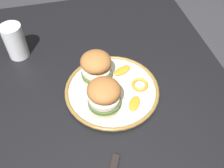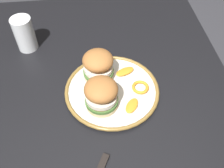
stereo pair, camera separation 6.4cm
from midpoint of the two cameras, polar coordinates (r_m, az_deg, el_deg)
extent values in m
cube|color=black|center=(0.80, -3.94, -6.31)|extent=(1.25, 0.88, 0.03)
cube|color=black|center=(1.49, -21.99, 0.65)|extent=(0.06, 0.06, 0.74)
cube|color=black|center=(1.52, 7.00, 5.83)|extent=(0.06, 0.06, 0.74)
cylinder|color=silver|center=(0.82, -2.22, -1.64)|extent=(0.28, 0.28, 0.01)
torus|color=olive|center=(0.81, -2.23, -1.37)|extent=(0.30, 0.30, 0.01)
cylinder|color=silver|center=(0.81, -2.24, -1.33)|extent=(0.21, 0.21, 0.00)
cylinder|color=beige|center=(0.76, -4.43, -4.50)|extent=(0.09, 0.09, 0.02)
cylinder|color=#477033|center=(0.75, -4.50, -3.88)|extent=(0.10, 0.10, 0.01)
cylinder|color=#BC3828|center=(0.75, -4.53, -3.52)|extent=(0.09, 0.09, 0.01)
cylinder|color=silver|center=(0.74, -4.58, -3.06)|extent=(0.09, 0.09, 0.01)
ellipsoid|color=#A36633|center=(0.71, -4.74, -1.46)|extent=(0.10, 0.10, 0.05)
cylinder|color=beige|center=(0.84, -5.90, 1.72)|extent=(0.09, 0.09, 0.02)
cylinder|color=#477033|center=(0.82, -5.97, 2.37)|extent=(0.10, 0.10, 0.01)
cylinder|color=#BC3828|center=(0.82, -6.02, 2.75)|extent=(0.09, 0.09, 0.01)
cylinder|color=silver|center=(0.81, -6.07, 3.22)|extent=(0.09, 0.09, 0.01)
ellipsoid|color=#A36633|center=(0.79, -6.27, 4.87)|extent=(0.10, 0.10, 0.05)
torus|color=orange|center=(0.81, 4.03, -0.22)|extent=(0.07, 0.07, 0.01)
cylinder|color=#F4E5C6|center=(0.82, 4.02, -0.37)|extent=(0.03, 0.03, 0.00)
ellipsoid|color=orange|center=(0.85, 0.15, 2.98)|extent=(0.05, 0.07, 0.01)
ellipsoid|color=orange|center=(0.77, 2.69, -4.47)|extent=(0.07, 0.06, 0.01)
cylinder|color=white|center=(0.97, -22.66, 8.71)|extent=(0.07, 0.07, 0.13)
cylinder|color=orange|center=(0.99, -22.10, 7.32)|extent=(0.06, 0.06, 0.06)
camera|label=1|loc=(0.03, -92.30, -2.74)|focal=40.92mm
camera|label=2|loc=(0.03, 87.70, 2.74)|focal=40.92mm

